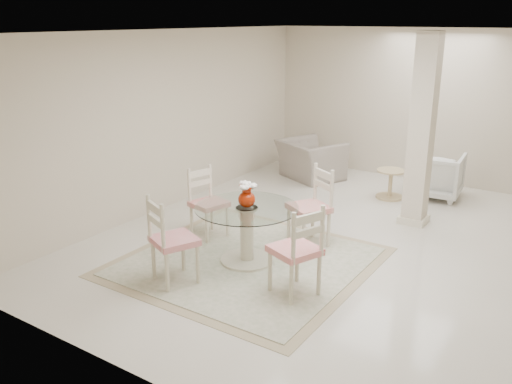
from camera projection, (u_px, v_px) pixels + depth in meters
The scene contains 13 objects.
ground at pixel (344, 244), 7.16m from camera, with size 7.00×7.00×0.00m, color silver.
room_shell at pixel (352, 104), 6.59m from camera, with size 6.02×7.02×2.71m.
column at pixel (422, 131), 7.52m from camera, with size 0.30×0.30×2.70m, color beige.
area_rug at pixel (247, 261), 6.64m from camera, with size 2.82×2.82×0.02m.
dining_table at pixel (247, 235), 6.53m from camera, with size 1.24×1.24×0.71m.
red_vase at pixel (247, 195), 6.37m from camera, with size 0.24×0.23×0.31m.
dining_chair_east at pixel (299, 245), 5.64m from camera, with size 0.60×0.60×1.14m.
dining_chair_north at pixel (314, 201), 6.99m from camera, with size 0.63×0.63×1.15m.
dining_chair_west at pixel (206, 197), 7.28m from camera, with size 0.52×0.52×1.06m.
dining_chair_south at pixel (168, 235), 5.93m from camera, with size 0.60×0.60×1.13m.
recliner_taupe at pixel (310, 160), 10.00m from camera, with size 1.08×0.95×0.70m, color gray.
armchair_white at pixel (436, 175), 8.96m from camera, with size 0.80×0.82×0.75m, color white.
side_table at pixel (390, 185), 8.93m from camera, with size 0.46×0.46×0.48m.
Camera 1 is at (2.66, -6.16, 2.87)m, focal length 38.00 mm.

